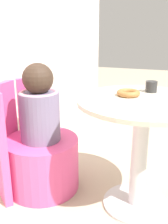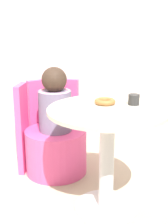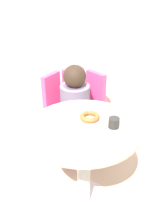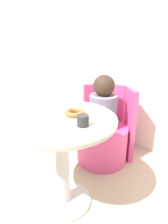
{
  "view_description": "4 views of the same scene",
  "coord_description": "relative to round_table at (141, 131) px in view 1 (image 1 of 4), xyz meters",
  "views": [
    {
      "loc": [
        -1.46,
        -0.2,
        1.14
      ],
      "look_at": [
        0.0,
        0.31,
        0.63
      ],
      "focal_mm": 42.0,
      "sensor_mm": 36.0,
      "label": 1
    },
    {
      "loc": [
        -1.14,
        -1.54,
        1.27
      ],
      "look_at": [
        0.07,
        0.26,
        0.63
      ],
      "focal_mm": 50.0,
      "sensor_mm": 36.0,
      "label": 2
    },
    {
      "loc": [
        -0.09,
        -1.5,
        1.71
      ],
      "look_at": [
        0.09,
        0.36,
        0.61
      ],
      "focal_mm": 42.0,
      "sensor_mm": 36.0,
      "label": 3
    },
    {
      "loc": [
        0.86,
        -1.01,
        1.26
      ],
      "look_at": [
        0.03,
        0.31,
        0.66
      ],
      "focal_mm": 32.0,
      "sensor_mm": 36.0,
      "label": 4
    }
  ],
  "objects": [
    {
      "name": "round_table",
      "position": [
        0.0,
        0.0,
        0.0
      ],
      "size": [
        0.78,
        0.78,
        0.73
      ],
      "color": "silver",
      "rests_on": "ground_plane"
    },
    {
      "name": "child_figure",
      "position": [
        -0.01,
        0.68,
        0.1
      ],
      "size": [
        0.27,
        0.27,
        0.54
      ],
      "color": "slate",
      "rests_on": "tub_chair"
    },
    {
      "name": "cup",
      "position": [
        0.2,
        -0.02,
        0.24
      ],
      "size": [
        0.07,
        0.07,
        0.07
      ],
      "color": "#2D2D2D",
      "rests_on": "round_table"
    },
    {
      "name": "booth_backrest",
      "position": [
        -0.01,
        0.9,
        -0.14
      ],
      "size": [
        0.62,
        0.23,
        0.77
      ],
      "color": "#E54C8C",
      "rests_on": "ground_plane"
    },
    {
      "name": "donut",
      "position": [
        0.05,
        0.1,
        0.22
      ],
      "size": [
        0.14,
        0.14,
        0.03
      ],
      "color": "#9E6633",
      "rests_on": "round_table"
    },
    {
      "name": "tub_chair",
      "position": [
        -0.01,
        0.68,
        -0.34
      ],
      "size": [
        0.52,
        0.52,
        0.38
      ],
      "color": "#E54C8C",
      "rests_on": "ground_plane"
    },
    {
      "name": "ground_plane",
      "position": [
        -0.05,
        0.04,
        -0.53
      ],
      "size": [
        12.0,
        12.0,
        0.0
      ],
      "primitive_type": "plane",
      "color": "#B7A88E"
    }
  ]
}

